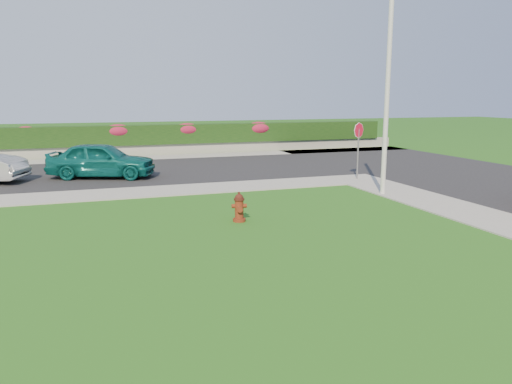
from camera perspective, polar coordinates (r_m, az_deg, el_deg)
name	(u,v)px	position (r m, az deg, el deg)	size (l,w,h in m)	color
ground	(275,273)	(9.51, 2.17, -9.26)	(120.00, 120.00, 0.00)	black
street_far	(42,176)	(22.62, -23.27, 1.69)	(26.00, 8.00, 0.04)	black
curb_corner	(357,179)	(20.38, 11.44, 1.44)	(2.00, 2.00, 0.04)	gray
sidewalk_beyond	(130,158)	(27.60, -14.25, 3.74)	(34.00, 2.00, 0.04)	gray
retaining_wall	(127,150)	(29.06, -14.54, 4.62)	(34.00, 0.40, 0.60)	gray
hedge	(126,135)	(29.09, -14.63, 6.30)	(32.00, 0.90, 1.10)	black
fire_hydrant	(239,208)	(13.22, -1.94, -1.79)	(0.42, 0.39, 0.80)	#4C0E0B
sedan_teal	(102,160)	(21.11, -17.24, 3.52)	(1.70, 4.23, 1.44)	#0B5654
utility_pole	(387,100)	(17.20, 14.74, 10.13)	(0.16, 0.16, 6.33)	silver
stop_sign	(359,138)	(20.21, 11.64, 6.08)	(0.57, 0.28, 2.28)	slate
flower_clump_c	(26,131)	(29.02, -24.80, 6.32)	(1.06, 0.68, 0.53)	#BE204B
flower_clump_d	(118,131)	(28.94, -15.49, 6.75)	(1.47, 0.94, 0.73)	#BE204B
flower_clump_e	(187,129)	(29.44, -7.88, 7.11)	(1.43, 0.92, 0.72)	#BE204B
flower_clump_f	(259,128)	(30.60, 0.30, 7.31)	(1.54, 0.99, 0.77)	#BE204B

